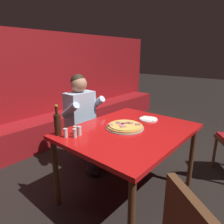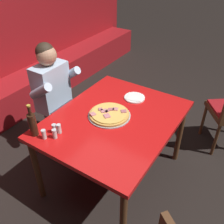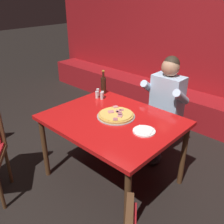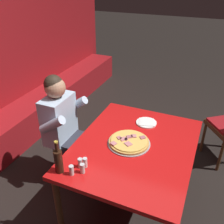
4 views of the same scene
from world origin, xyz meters
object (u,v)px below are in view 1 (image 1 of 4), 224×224
shaker_oregano (75,131)px  diner_seated_blue_shirt (85,118)px  beer_bottle (58,124)px  shaker_parmesan (66,133)px  plate_white_paper (149,119)px  pizza (125,126)px  shaker_black_pepper (75,134)px  main_dining_table (129,136)px  shaker_red_pepper_flakes (79,131)px

shaker_oregano → diner_seated_blue_shirt: diner_seated_blue_shirt is taller
beer_bottle → shaker_oregano: bearing=-49.9°
shaker_parmesan → diner_seated_blue_shirt: 0.81m
shaker_parmesan → plate_white_paper: bearing=-18.8°
diner_seated_blue_shirt → plate_white_paper: bearing=-69.7°
beer_bottle → shaker_oregano: beer_bottle is taller
pizza → shaker_black_pepper: (-0.49, 0.20, 0.02)m
plate_white_paper → shaker_oregano: (-0.84, 0.30, 0.03)m
pizza → shaker_parmesan: bearing=153.6°
plate_white_paper → beer_bottle: bearing=155.8°
main_dining_table → shaker_parmesan: shaker_parmesan is taller
beer_bottle → shaker_parmesan: size_ratio=3.40×
shaker_parmesan → shaker_oregano: bearing=-11.9°
plate_white_paper → shaker_oregano: bearing=160.4°
main_dining_table → shaker_parmesan: (-0.55, 0.33, 0.11)m
main_dining_table → beer_bottle: size_ratio=4.52×
pizza → shaker_red_pepper_flakes: 0.48m
main_dining_table → plate_white_paper: 0.40m
pizza → shaker_oregano: 0.51m
beer_bottle → diner_seated_blue_shirt: (0.65, 0.36, -0.18)m
shaker_red_pepper_flakes → shaker_parmesan: bearing=155.8°
shaker_parmesan → shaker_red_pepper_flakes: size_ratio=1.00×
shaker_parmesan → diner_seated_blue_shirt: diner_seated_blue_shirt is taller
main_dining_table → shaker_red_pepper_flakes: 0.52m
pizza → shaker_parmesan: shaker_parmesan is taller
shaker_parmesan → shaker_oregano: (0.10, -0.02, 0.00)m
main_dining_table → plate_white_paper: (0.39, 0.01, 0.08)m
pizza → diner_seated_blue_shirt: bearing=82.2°
main_dining_table → shaker_parmesan: size_ratio=15.34×
beer_bottle → shaker_black_pepper: (0.06, -0.17, -0.07)m
shaker_red_pepper_flakes → diner_seated_blue_shirt: diner_seated_blue_shirt is taller
beer_bottle → plate_white_paper: bearing=-24.2°
shaker_black_pepper → diner_seated_blue_shirt: diner_seated_blue_shirt is taller
shaker_oregano → shaker_red_pepper_flakes: size_ratio=1.00×
shaker_oregano → shaker_black_pepper: bearing=-134.6°
plate_white_paper → pizza: bearing=172.9°
main_dining_table → diner_seated_blue_shirt: bearing=82.8°
pizza → diner_seated_blue_shirt: 0.75m
plate_white_paper → diner_seated_blue_shirt: bearing=110.3°
pizza → beer_bottle: size_ratio=1.34×
shaker_parmesan → shaker_black_pepper: (0.05, -0.07, 0.00)m
shaker_black_pepper → shaker_red_pepper_flakes: same height
pizza → shaker_black_pepper: bearing=157.7°
plate_white_paper → beer_bottle: size_ratio=0.72×
shaker_black_pepper → diner_seated_blue_shirt: 0.81m
pizza → shaker_red_pepper_flakes: size_ratio=4.54×
shaker_red_pepper_flakes → beer_bottle: bearing=128.7°
shaker_black_pepper → pizza: bearing=-22.3°
plate_white_paper → shaker_red_pepper_flakes: size_ratio=2.44×
plate_white_paper → shaker_oregano: size_ratio=2.44×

